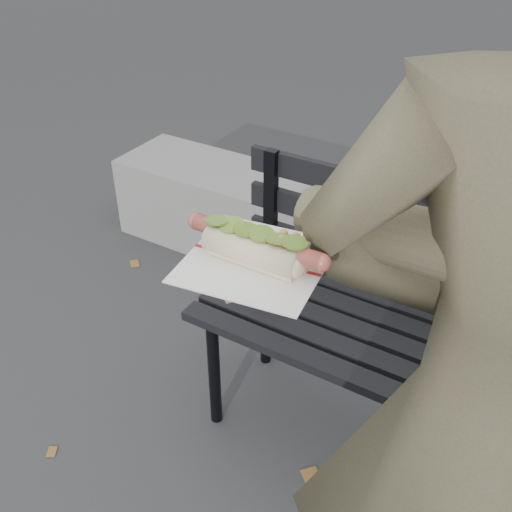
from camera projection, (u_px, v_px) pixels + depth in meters
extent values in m
cylinder|color=black|center=(214.00, 373.00, 1.97)|extent=(0.04, 0.04, 0.45)
cylinder|color=black|center=(266.00, 316.00, 2.21)|extent=(0.04, 0.04, 0.45)
cube|color=black|center=(422.00, 406.00, 1.55)|extent=(1.50, 0.07, 0.03)
cube|color=black|center=(433.00, 384.00, 1.61)|extent=(1.50, 0.07, 0.03)
cube|color=black|center=(443.00, 363.00, 1.67)|extent=(1.50, 0.07, 0.03)
cube|color=black|center=(452.00, 344.00, 1.74)|extent=(1.50, 0.07, 0.03)
cube|color=black|center=(461.00, 327.00, 1.80)|extent=(1.50, 0.07, 0.03)
cube|color=black|center=(271.00, 209.00, 1.98)|extent=(0.04, 0.03, 0.42)
cube|color=black|center=(470.00, 294.00, 1.76)|extent=(1.50, 0.02, 0.08)
cube|color=black|center=(480.00, 258.00, 1.69)|extent=(1.50, 0.02, 0.08)
cube|color=black|center=(490.00, 218.00, 1.61)|extent=(1.50, 0.02, 0.08)
cylinder|color=white|center=(264.00, 279.00, 1.81)|extent=(0.06, 0.06, 0.19)
cylinder|color=white|center=(264.00, 251.00, 1.75)|extent=(0.03, 0.03, 0.02)
cube|color=slate|center=(238.00, 211.00, 2.90)|extent=(1.20, 0.40, 0.40)
imported|color=#494131|center=(505.00, 441.00, 0.89)|extent=(0.73, 0.54, 1.86)
cylinder|color=#494131|center=(457.00, 249.00, 0.76)|extent=(0.51, 0.23, 0.19)
cylinder|color=#D8A384|center=(284.00, 273.00, 0.83)|extent=(0.09, 0.08, 0.07)
ellipsoid|color=#D8A384|center=(256.00, 271.00, 0.84)|extent=(0.10, 0.11, 0.03)
cylinder|color=#D8A384|center=(212.00, 268.00, 0.84)|extent=(0.05, 0.02, 0.02)
cylinder|color=#D8A384|center=(220.00, 261.00, 0.86)|extent=(0.05, 0.02, 0.02)
cylinder|color=#D8A384|center=(227.00, 255.00, 0.87)|extent=(0.05, 0.02, 0.02)
cylinder|color=#D8A384|center=(235.00, 248.00, 0.89)|extent=(0.05, 0.02, 0.02)
cylinder|color=#D8A384|center=(241.00, 292.00, 0.80)|extent=(0.04, 0.05, 0.02)
cube|color=white|center=(256.00, 261.00, 0.83)|extent=(0.21, 0.21, 0.00)
cube|color=#B21E1E|center=(256.00, 260.00, 0.83)|extent=(0.19, 0.03, 0.00)
cylinder|color=#B24F44|center=(256.00, 241.00, 0.81)|extent=(0.20, 0.02, 0.02)
sphere|color=#B24F44|center=(196.00, 221.00, 0.86)|extent=(0.03, 0.02, 0.02)
sphere|color=#B24F44|center=(322.00, 263.00, 0.77)|extent=(0.02, 0.02, 0.02)
sphere|color=#9E6B2D|center=(301.00, 241.00, 0.80)|extent=(0.01, 0.01, 0.01)
sphere|color=#9E6B2D|center=(263.00, 239.00, 0.80)|extent=(0.01, 0.01, 0.01)
sphere|color=#9E6B2D|center=(275.00, 236.00, 0.80)|extent=(0.01, 0.01, 0.01)
sphere|color=#9E6B2D|center=(289.00, 240.00, 0.81)|extent=(0.01, 0.01, 0.01)
sphere|color=#9E6B2D|center=(236.00, 220.00, 0.85)|extent=(0.01, 0.01, 0.01)
sphere|color=#9E6B2D|center=(279.00, 249.00, 0.79)|extent=(0.01, 0.01, 0.01)
sphere|color=#9E6B2D|center=(270.00, 236.00, 0.82)|extent=(0.01, 0.01, 0.01)
sphere|color=#9E6B2D|center=(294.00, 254.00, 0.78)|extent=(0.01, 0.01, 0.01)
sphere|color=#9E6B2D|center=(266.00, 247.00, 0.79)|extent=(0.01, 0.01, 0.01)
sphere|color=#9E6B2D|center=(235.00, 234.00, 0.82)|extent=(0.01, 0.01, 0.01)
sphere|color=#9E6B2D|center=(252.00, 229.00, 0.82)|extent=(0.01, 0.01, 0.01)
sphere|color=#9E6B2D|center=(226.00, 219.00, 0.84)|extent=(0.01, 0.01, 0.01)
sphere|color=#9E6B2D|center=(256.00, 229.00, 0.83)|extent=(0.01, 0.01, 0.01)
sphere|color=#9E6B2D|center=(296.00, 236.00, 0.80)|extent=(0.01, 0.01, 0.01)
sphere|color=#9E6B2D|center=(257.00, 229.00, 0.82)|extent=(0.01, 0.01, 0.01)
sphere|color=#9E6B2D|center=(250.00, 239.00, 0.81)|extent=(0.01, 0.01, 0.01)
sphere|color=#9E6B2D|center=(230.00, 230.00, 0.82)|extent=(0.01, 0.01, 0.01)
sphere|color=#9E6B2D|center=(291.00, 243.00, 0.79)|extent=(0.01, 0.01, 0.01)
sphere|color=#9E6B2D|center=(280.00, 255.00, 0.78)|extent=(0.01, 0.01, 0.01)
sphere|color=#9E6B2D|center=(244.00, 241.00, 0.80)|extent=(0.01, 0.01, 0.01)
sphere|color=#9E6B2D|center=(263.00, 233.00, 0.82)|extent=(0.01, 0.01, 0.01)
sphere|color=#9E6B2D|center=(235.00, 225.00, 0.83)|extent=(0.01, 0.01, 0.01)
sphere|color=#9E6B2D|center=(281.00, 240.00, 0.79)|extent=(0.01, 0.01, 0.01)
sphere|color=#9E6B2D|center=(285.00, 238.00, 0.81)|extent=(0.01, 0.01, 0.01)
sphere|color=#9E6B2D|center=(268.00, 242.00, 0.80)|extent=(0.01, 0.01, 0.01)
sphere|color=#9E6B2D|center=(228.00, 220.00, 0.85)|extent=(0.01, 0.01, 0.01)
sphere|color=#9E6B2D|center=(284.00, 234.00, 0.81)|extent=(0.01, 0.01, 0.01)
sphere|color=#9E6B2D|center=(252.00, 230.00, 0.82)|extent=(0.01, 0.01, 0.01)
cylinder|color=olive|center=(218.00, 220.00, 0.83)|extent=(0.04, 0.04, 0.01)
cylinder|color=olive|center=(232.00, 225.00, 0.82)|extent=(0.04, 0.04, 0.01)
cylinder|color=olive|center=(246.00, 229.00, 0.81)|extent=(0.04, 0.04, 0.01)
cylinder|color=olive|center=(262.00, 234.00, 0.80)|extent=(0.04, 0.04, 0.01)
cylinder|color=olive|center=(279.00, 239.00, 0.79)|extent=(0.04, 0.04, 0.01)
cylinder|color=olive|center=(294.00, 243.00, 0.78)|extent=(0.04, 0.04, 0.01)
cube|color=brown|center=(52.00, 452.00, 1.98)|extent=(0.05, 0.05, 0.00)
cube|color=brown|center=(135.00, 264.00, 2.88)|extent=(0.07, 0.07, 0.00)
cube|color=brown|center=(249.00, 208.00, 3.32)|extent=(0.05, 0.05, 0.00)
cube|color=brown|center=(437.00, 405.00, 2.15)|extent=(0.06, 0.07, 0.00)
cube|color=brown|center=(169.00, 159.00, 3.85)|extent=(0.05, 0.06, 0.00)
cube|color=brown|center=(312.00, 478.00, 1.90)|extent=(0.10, 0.09, 0.00)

